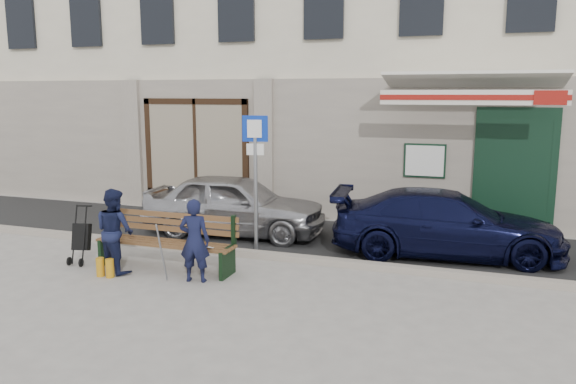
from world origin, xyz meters
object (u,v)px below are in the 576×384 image
at_px(car_silver, 234,204).
at_px(car_navy, 446,223).
at_px(stroller, 81,238).
at_px(man, 195,240).
at_px(bench, 163,242).
at_px(woman, 115,231).
at_px(parking_sign, 255,163).

distance_m(car_silver, car_navy, 4.20).
bearing_deg(stroller, car_silver, 43.91).
xyz_separation_m(car_navy, man, (-3.56, -2.74, 0.06)).
relative_size(bench, stroller, 2.43).
height_order(bench, woman, woman).
xyz_separation_m(car_silver, bench, (-0.16, -2.47, -0.18)).
bearing_deg(car_navy, stroller, 107.15).
relative_size(man, stroller, 1.32).
bearing_deg(car_navy, car_silver, 82.20).
bearing_deg(car_silver, woman, 159.92).
xyz_separation_m(parking_sign, bench, (-1.06, -1.44, -1.19)).
xyz_separation_m(car_navy, stroller, (-5.86, -2.52, -0.15)).
bearing_deg(bench, parking_sign, 53.76).
relative_size(car_navy, bench, 1.69).
bearing_deg(parking_sign, bench, -136.97).
height_order(car_silver, stroller, car_silver).
bearing_deg(man, parking_sign, -109.07).
relative_size(parking_sign, man, 1.91).
relative_size(parking_sign, stroller, 2.53).
bearing_deg(bench, man, -25.98).
height_order(man, woman, woman).
height_order(car_navy, parking_sign, parking_sign).
bearing_deg(bench, stroller, -173.43).
height_order(car_navy, bench, car_navy).
bearing_deg(man, woman, -11.00).
relative_size(parking_sign, woman, 1.81).
bearing_deg(woman, man, -160.07).
bearing_deg(bench, woman, -149.46).
relative_size(car_silver, parking_sign, 1.50).
relative_size(man, woman, 0.95).
height_order(car_navy, man, man).
xyz_separation_m(car_silver, man, (0.64, -2.86, 0.02)).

